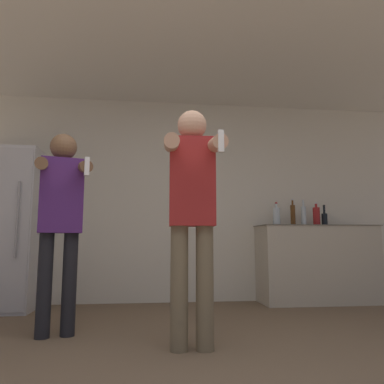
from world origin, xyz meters
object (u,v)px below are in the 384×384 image
(bottle_amber_bourbon, at_px, (316,216))
(bottle_tall_gin, at_px, (277,216))
(bottle_clear_vodka, at_px, (304,215))
(bottle_green_wine, at_px, (325,218))
(refrigerator, at_px, (6,229))
(bottle_red_label, at_px, (293,215))
(person_man_side, at_px, (61,210))
(person_woman_foreground, at_px, (192,203))

(bottle_amber_bourbon, xyz_separation_m, bottle_tall_gin, (-0.52, 0.00, -0.00))
(bottle_clear_vodka, distance_m, bottle_green_wine, 0.28)
(refrigerator, height_order, bottle_green_wine, refrigerator)
(bottle_green_wine, bearing_deg, bottle_tall_gin, -180.00)
(bottle_red_label, bearing_deg, bottle_green_wine, 0.00)
(bottle_red_label, bearing_deg, refrigerator, -178.10)
(bottle_amber_bourbon, distance_m, bottle_clear_vodka, 0.17)
(person_man_side, bearing_deg, bottle_green_wine, 25.21)
(refrigerator, xyz_separation_m, bottle_tall_gin, (3.15, 0.11, 0.18))
(bottle_clear_vodka, bearing_deg, person_woman_foreground, -131.14)
(person_woman_foreground, bearing_deg, refrigerator, 136.64)
(bottle_tall_gin, xyz_separation_m, person_man_side, (-2.29, -1.37, -0.07))
(bottle_tall_gin, xyz_separation_m, bottle_green_wine, (0.63, 0.00, -0.02))
(bottle_green_wine, height_order, person_woman_foreground, person_woman_foreground)
(bottle_green_wine, height_order, person_man_side, person_man_side)
(bottle_amber_bourbon, bearing_deg, refrigerator, -178.26)
(refrigerator, xyz_separation_m, bottle_green_wine, (3.78, 0.11, 0.16))
(bottle_clear_vodka, bearing_deg, bottle_red_label, -180.00)
(refrigerator, relative_size, bottle_amber_bourbon, 5.90)
(bottle_red_label, relative_size, bottle_tall_gin, 1.15)
(person_woman_foreground, bearing_deg, bottle_tall_gin, 55.58)
(refrigerator, bearing_deg, bottle_red_label, 1.90)
(bottle_amber_bourbon, xyz_separation_m, bottle_green_wine, (0.11, 0.00, -0.03))
(refrigerator, relative_size, bottle_tall_gin, 6.01)
(bottle_amber_bourbon, xyz_separation_m, person_woman_foreground, (-1.80, -1.87, -0.06))
(bottle_amber_bourbon, height_order, bottle_clear_vodka, bottle_clear_vodka)
(bottle_red_label, relative_size, bottle_amber_bourbon, 1.13)
(refrigerator, xyz_separation_m, person_woman_foreground, (1.87, -1.76, 0.13))
(bottle_green_wine, bearing_deg, bottle_amber_bourbon, -180.00)
(bottle_red_label, height_order, person_woman_foreground, person_woman_foreground)
(bottle_green_wine, xyz_separation_m, person_woman_foreground, (-1.91, -1.87, -0.03))
(refrigerator, relative_size, bottle_clear_vodka, 5.26)
(bottle_red_label, bearing_deg, bottle_clear_vodka, 0.00)
(bottle_clear_vodka, bearing_deg, bottle_amber_bourbon, -0.00)
(bottle_tall_gin, bearing_deg, bottle_amber_bourbon, 0.00)
(bottle_green_wine, bearing_deg, bottle_red_label, -180.00)
(bottle_tall_gin, bearing_deg, refrigerator, -177.97)
(bottle_tall_gin, bearing_deg, bottle_clear_vodka, 0.00)
(bottle_clear_vodka, height_order, bottle_green_wine, bottle_clear_vodka)
(bottle_red_label, relative_size, bottle_green_wine, 1.26)
(bottle_amber_bourbon, relative_size, bottle_tall_gin, 1.02)
(bottle_clear_vodka, bearing_deg, bottle_tall_gin, -180.00)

